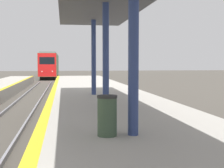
# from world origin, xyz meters

# --- Properties ---
(train) EXTENTS (2.66, 20.65, 4.21)m
(train) POSITION_xyz_m (0.00, 54.28, 2.14)
(train) COLOR black
(train) RESTS_ON ground
(trash_bin) EXTENTS (0.47, 0.47, 0.94)m
(trash_bin) POSITION_xyz_m (3.23, 5.85, 1.33)
(trash_bin) COLOR #384C38
(trash_bin) RESTS_ON platform_right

